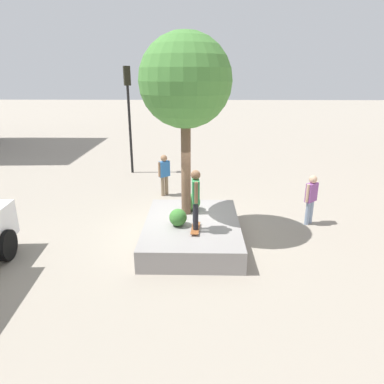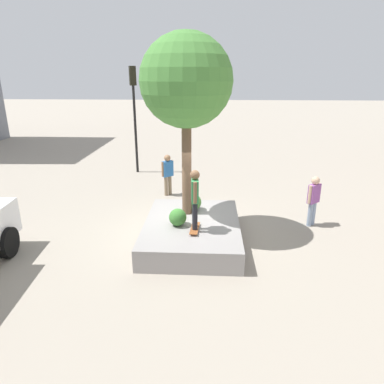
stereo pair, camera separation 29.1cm
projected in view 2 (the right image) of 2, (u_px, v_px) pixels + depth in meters
ground_plane at (183, 232)px, 10.48m from camera, size 120.00×120.00×0.00m
planter_ledge at (192, 231)px, 9.87m from camera, size 3.66×2.69×0.60m
plaza_tree at (186, 82)px, 9.17m from camera, size 2.54×2.54×5.10m
boxwood_shrub at (178, 217)px, 9.46m from camera, size 0.49×0.49×0.49m
hedge_clump at (193, 202)px, 10.54m from camera, size 0.52×0.52×0.52m
skateboard at (195, 228)px, 9.22m from camera, size 0.81×0.26×0.07m
skateboarder at (195, 195)px, 8.91m from camera, size 0.55×0.25×1.61m
traffic_light_corner at (134, 103)px, 15.99m from camera, size 0.37×0.36×4.98m
passerby_with_bag at (314, 198)px, 10.70m from camera, size 0.43×0.45×1.63m
pedestrian_crossing at (168, 172)px, 13.49m from camera, size 0.44×0.45×1.65m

